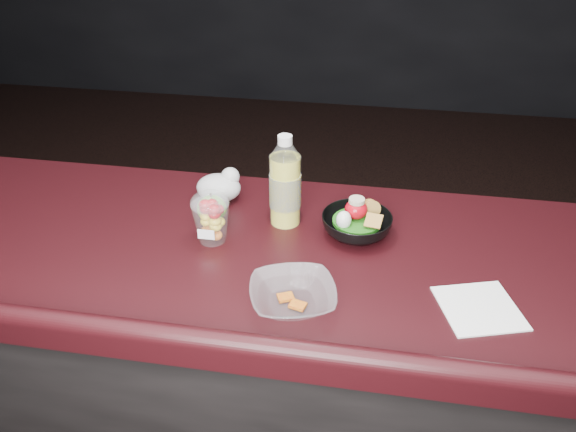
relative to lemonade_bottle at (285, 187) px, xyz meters
The scene contains 8 objects.
counter 0.62m from the lemonade_bottle, 97.77° to the right, with size 4.06×0.71×1.02m.
lemonade_bottle is the anchor object (origin of this frame).
fruit_cup 0.20m from the lemonade_bottle, 145.31° to the right, with size 0.10×0.10×0.14m.
green_apple 0.21m from the lemonade_bottle, behind, with size 0.08×0.08×0.08m.
plastic_bag 0.23m from the lemonade_bottle, 156.47° to the left, with size 0.13×0.10×0.09m.
snack_bowl 0.20m from the lemonade_bottle, ahead, with size 0.23×0.23×0.10m.
takeout_bowl 0.34m from the lemonade_bottle, 77.33° to the right, with size 0.23×0.23×0.05m.
paper_napkin 0.55m from the lemonade_bottle, 30.10° to the right, with size 0.16×0.16×0.00m, color white.
Camera 1 is at (0.23, -0.81, 1.82)m, focal length 35.00 mm.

